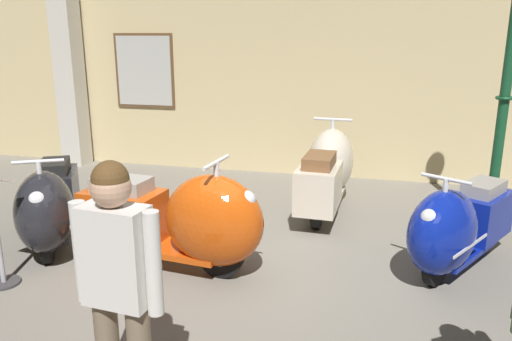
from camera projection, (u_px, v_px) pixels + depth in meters
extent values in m
plane|color=slate|center=(232.00, 274.00, 4.68)|extent=(60.00, 60.00, 0.00)
cube|color=#CCB784|center=(298.00, 64.00, 7.64)|extent=(18.00, 0.20, 3.42)
cube|color=brown|center=(145.00, 71.00, 8.14)|extent=(1.01, 0.03, 1.18)
cube|color=#B2B2AD|center=(144.00, 71.00, 8.13)|extent=(0.93, 0.01, 1.10)
cube|color=beige|center=(68.00, 62.00, 8.17)|extent=(0.36, 0.36, 3.42)
cylinder|color=black|center=(47.00, 242.00, 4.87)|extent=(0.27, 0.41, 0.42)
cylinder|color=silver|center=(47.00, 242.00, 4.87)|extent=(0.18, 0.21, 0.19)
cylinder|color=black|center=(60.00, 209.00, 5.80)|extent=(0.27, 0.41, 0.42)
cylinder|color=silver|center=(60.00, 209.00, 5.80)|extent=(0.18, 0.21, 0.19)
cube|color=black|center=(54.00, 226.00, 5.34)|extent=(0.79, 1.05, 0.05)
ellipsoid|color=black|center=(45.00, 212.00, 4.84)|extent=(0.89, 1.02, 0.79)
cube|color=black|center=(57.00, 191.00, 5.70)|extent=(0.70, 0.82, 0.46)
cube|color=black|center=(54.00, 166.00, 5.62)|extent=(0.49, 0.58, 0.12)
sphere|color=silver|center=(37.00, 200.00, 4.51)|extent=(0.16, 0.16, 0.16)
cylinder|color=silver|center=(40.00, 176.00, 4.72)|extent=(0.05, 0.05, 0.29)
cylinder|color=silver|center=(38.00, 161.00, 4.68)|extent=(0.42, 0.24, 0.03)
cube|color=silver|center=(74.00, 214.00, 4.92)|extent=(0.34, 0.62, 0.02)
cylinder|color=black|center=(220.00, 254.00, 4.57)|extent=(0.45, 0.14, 0.45)
cylinder|color=silver|center=(220.00, 254.00, 4.57)|extent=(0.21, 0.13, 0.20)
cylinder|color=black|center=(122.00, 238.00, 4.93)|extent=(0.45, 0.14, 0.45)
cylinder|color=silver|center=(122.00, 238.00, 4.93)|extent=(0.21, 0.13, 0.20)
cube|color=#C6470F|center=(169.00, 248.00, 4.75)|extent=(1.10, 0.52, 0.06)
ellipsoid|color=#C6470F|center=(214.00, 221.00, 4.51)|extent=(1.00, 0.68, 0.85)
cube|color=#C6470F|center=(124.00, 215.00, 4.85)|extent=(0.80, 0.53, 0.49)
cube|color=gray|center=(122.00, 184.00, 4.76)|extent=(0.57, 0.37, 0.13)
sphere|color=silver|center=(246.00, 200.00, 4.34)|extent=(0.17, 0.17, 0.17)
cylinder|color=silver|center=(216.00, 180.00, 4.39)|extent=(0.05, 0.05, 0.31)
cylinder|color=silver|center=(216.00, 162.00, 4.35)|extent=(0.09, 0.49, 0.04)
cube|color=silver|center=(227.00, 216.00, 4.78)|extent=(0.75, 0.10, 0.03)
cylinder|color=black|center=(330.00, 183.00, 6.73)|extent=(0.11, 0.45, 0.45)
cylinder|color=silver|center=(330.00, 183.00, 6.73)|extent=(0.12, 0.21, 0.20)
cylinder|color=black|center=(317.00, 209.00, 5.74)|extent=(0.11, 0.45, 0.45)
cylinder|color=silver|center=(317.00, 209.00, 5.74)|extent=(0.12, 0.21, 0.20)
cube|color=beige|center=(324.00, 197.00, 6.24)|extent=(0.45, 1.08, 0.06)
ellipsoid|color=beige|center=(331.00, 161.00, 6.59)|extent=(0.62, 0.97, 0.85)
cube|color=beige|center=(319.00, 187.00, 5.72)|extent=(0.48, 0.78, 0.49)
cube|color=brown|center=(319.00, 161.00, 5.63)|extent=(0.34, 0.55, 0.13)
sphere|color=silver|center=(335.00, 139.00, 6.82)|extent=(0.17, 0.17, 0.17)
cylinder|color=silver|center=(332.00, 131.00, 6.52)|extent=(0.05, 0.05, 0.31)
cylinder|color=silver|center=(333.00, 119.00, 6.48)|extent=(0.50, 0.06, 0.04)
cylinder|color=black|center=(437.00, 264.00, 4.43)|extent=(0.28, 0.39, 0.40)
cylinder|color=silver|center=(437.00, 264.00, 4.43)|extent=(0.18, 0.20, 0.18)
cylinder|color=black|center=(480.00, 234.00, 5.08)|extent=(0.28, 0.39, 0.40)
cylinder|color=silver|center=(480.00, 234.00, 5.08)|extent=(0.18, 0.20, 0.18)
cube|color=navy|center=(459.00, 250.00, 4.76)|extent=(0.80, 1.00, 0.05)
ellipsoid|color=navy|center=(442.00, 232.00, 4.39)|extent=(0.88, 0.99, 0.76)
cube|color=navy|center=(481.00, 215.00, 5.00)|extent=(0.69, 0.79, 0.44)
cube|color=gray|center=(484.00, 188.00, 4.92)|extent=(0.49, 0.56, 0.12)
sphere|color=silver|center=(430.00, 218.00, 4.14)|extent=(0.15, 0.15, 0.15)
cylinder|color=silver|center=(445.00, 195.00, 4.28)|extent=(0.04, 0.04, 0.28)
cylinder|color=silver|center=(446.00, 179.00, 4.24)|extent=(0.40, 0.25, 0.03)
cube|color=silver|center=(471.00, 246.00, 4.23)|extent=(0.36, 0.58, 0.02)
cylinder|color=#144728|center=(489.00, 219.00, 5.80)|extent=(0.28, 0.28, 0.18)
cylinder|color=#144728|center=(503.00, 109.00, 5.46)|extent=(0.11, 0.11, 2.38)
torus|color=#144728|center=(505.00, 98.00, 5.43)|extent=(0.19, 0.19, 0.04)
cube|color=silver|center=(116.00, 256.00, 2.62)|extent=(0.37, 0.22, 0.55)
cylinder|color=silver|center=(153.00, 264.00, 2.55)|extent=(0.08, 0.08, 0.56)
cylinder|color=silver|center=(81.00, 252.00, 2.69)|extent=(0.08, 0.08, 0.56)
sphere|color=tan|center=(111.00, 188.00, 2.52)|extent=(0.21, 0.21, 0.21)
sphere|color=brown|center=(110.00, 179.00, 2.51)|extent=(0.19, 0.19, 0.19)
cylinder|color=#333338|center=(4.00, 283.00, 4.49)|extent=(0.28, 0.28, 0.02)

